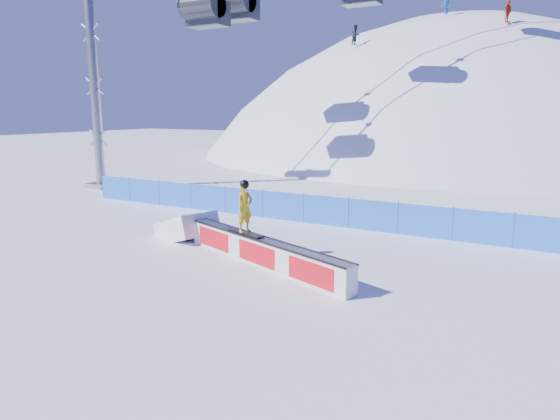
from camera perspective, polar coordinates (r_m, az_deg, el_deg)
The scene contains 7 objects.
ground at distance 17.73m, azimuth -6.84°, elevation -3.88°, with size 160.00×160.00×0.00m, color white.
snow_hill at distance 61.02m, azimuth 18.07°, elevation -10.98°, with size 64.00×64.00×64.00m.
safety_fence at distance 21.28m, azimuth 0.30°, elevation 0.44°, with size 22.05×0.05×1.30m.
rail_box at distance 15.13m, azimuth -2.04°, elevation -4.82°, with size 6.91×2.92×0.86m.
snow_ramp at distance 18.83m, azimuth -10.57°, elevation -3.09°, with size 2.24×1.50×0.84m, color white, non-canonical shape.
snowboarder at distance 15.49m, azimuth -4.05°, elevation 0.35°, with size 1.61×0.82×1.68m.
distant_skiers at distance 45.34m, azimuth 20.71°, elevation 19.48°, with size 20.54×6.85×6.52m.
Camera 1 is at (10.20, -13.74, 4.65)m, focal length 32.00 mm.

